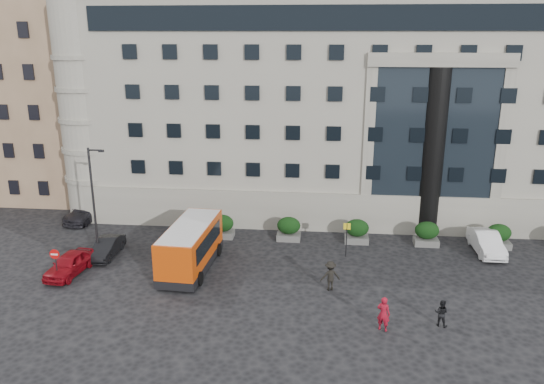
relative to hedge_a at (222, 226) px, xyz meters
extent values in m
plane|color=black|center=(4.00, -7.80, -0.93)|extent=(120.00, 120.00, 0.00)
cube|color=gray|center=(10.00, 14.20, 8.07)|extent=(44.00, 24.00, 18.00)
cylinder|color=black|center=(16.00, 2.50, 5.57)|extent=(1.80, 1.80, 13.00)
cube|color=#876A4F|center=(-20.00, 12.20, 9.07)|extent=(14.00, 14.00, 20.00)
cube|color=brown|center=(-23.00, 30.20, 10.07)|extent=(13.00, 13.00, 22.00)
cube|color=#5A5A58|center=(0.00, 0.00, -0.68)|extent=(1.80, 1.20, 0.50)
ellipsoid|color=black|center=(0.00, 0.00, 0.24)|extent=(1.80, 1.26, 1.34)
cube|color=#5A5A58|center=(5.20, 0.00, -0.68)|extent=(1.80, 1.20, 0.50)
ellipsoid|color=black|center=(5.20, 0.00, 0.24)|extent=(1.80, 1.26, 1.34)
cube|color=#5A5A58|center=(10.40, 0.00, -0.68)|extent=(1.80, 1.20, 0.50)
ellipsoid|color=black|center=(10.40, 0.00, 0.24)|extent=(1.80, 1.26, 1.34)
cube|color=#5A5A58|center=(15.60, 0.00, -0.68)|extent=(1.80, 1.20, 0.50)
ellipsoid|color=black|center=(15.60, 0.00, 0.24)|extent=(1.80, 1.26, 1.34)
cube|color=#5A5A58|center=(20.80, 0.00, -0.68)|extent=(1.80, 1.20, 0.50)
ellipsoid|color=black|center=(20.80, 0.00, 0.24)|extent=(1.80, 1.26, 1.34)
cylinder|color=#262628|center=(-8.00, -4.80, 3.07)|extent=(0.16, 0.16, 8.00)
cylinder|color=#262628|center=(-7.55, -4.80, 6.92)|extent=(0.90, 0.12, 0.12)
cube|color=black|center=(-7.10, -4.80, 6.87)|extent=(0.35, 0.18, 0.14)
cylinder|color=#262628|center=(9.50, -2.80, 0.32)|extent=(0.08, 0.08, 2.50)
cube|color=yellow|center=(9.50, -2.80, 1.37)|extent=(0.50, 0.06, 0.45)
cylinder|color=#262628|center=(-9.00, -8.80, 0.17)|extent=(0.08, 0.08, 2.20)
cylinder|color=red|center=(-9.00, -8.86, 1.07)|extent=(0.64, 0.05, 0.64)
cube|color=white|center=(-9.00, -8.90, 1.07)|extent=(0.45, 0.04, 0.10)
cube|color=#CA4009|center=(-1.02, -5.81, 0.87)|extent=(2.93, 7.49, 2.50)
cube|color=black|center=(-1.02, -5.81, -0.48)|extent=(2.98, 7.53, 0.55)
cube|color=black|center=(-1.02, -5.81, 1.12)|extent=(2.90, 5.87, 1.10)
cube|color=silver|center=(-1.02, -5.81, 2.07)|extent=(2.79, 7.11, 0.18)
cylinder|color=black|center=(-2.41, -8.09, -0.48)|extent=(0.33, 0.91, 0.90)
cylinder|color=black|center=(0.11, -8.23, -0.48)|extent=(0.33, 0.91, 0.90)
cylinder|color=black|center=(-2.14, -3.39, -0.48)|extent=(0.33, 0.91, 0.90)
cylinder|color=black|center=(0.38, -3.53, -0.48)|extent=(0.33, 0.91, 0.90)
cube|color=maroon|center=(-13.68, 10.70, 0.52)|extent=(2.78, 3.73, 2.34)
cube|color=maroon|center=(-13.19, 8.32, 0.15)|extent=(2.32, 1.88, 1.59)
cube|color=black|center=(-13.06, 7.68, 0.47)|extent=(1.76, 0.48, 0.75)
cylinder|color=black|center=(-14.22, 8.20, -0.54)|extent=(0.40, 0.82, 0.78)
cylinder|color=black|center=(-12.21, 8.62, -0.54)|extent=(0.40, 0.82, 0.78)
cylinder|color=black|center=(-14.84, 11.22, -0.54)|extent=(0.40, 0.82, 0.78)
cylinder|color=black|center=(-12.83, 11.64, -0.54)|extent=(0.40, 0.82, 0.78)
imported|color=maroon|center=(-8.83, -7.51, -0.21)|extent=(2.17, 4.40, 1.44)
imported|color=black|center=(-7.53, -4.43, -0.27)|extent=(1.40, 3.99, 1.31)
imported|color=black|center=(-12.27, 2.85, -0.19)|extent=(2.87, 5.36, 1.48)
imported|color=black|center=(-7.50, 8.20, -0.24)|extent=(2.51, 5.06, 1.38)
imported|color=white|center=(19.66, -1.03, -0.15)|extent=(1.76, 4.78, 1.56)
imported|color=maroon|center=(11.15, -12.44, 0.05)|extent=(0.84, 0.72, 1.96)
imported|color=black|center=(14.35, -11.67, -0.16)|extent=(0.91, 0.82, 1.53)
imported|color=black|center=(8.34, -8.05, 0.03)|extent=(1.38, 1.02, 1.91)
camera|label=1|loc=(7.73, -38.14, 14.50)|focal=35.00mm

